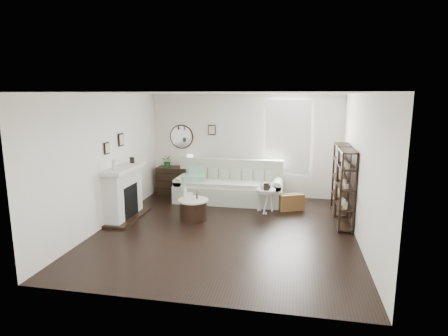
% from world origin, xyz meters
% --- Properties ---
extents(room, '(5.50, 5.50, 5.50)m').
position_xyz_m(room, '(0.73, 2.70, 1.60)').
color(room, black).
rests_on(room, ground).
extents(fireplace, '(0.50, 1.40, 1.84)m').
position_xyz_m(fireplace, '(-2.32, 0.30, 0.54)').
color(fireplace, silver).
rests_on(fireplace, ground).
extents(shelf_unit_far, '(0.30, 0.80, 1.60)m').
position_xyz_m(shelf_unit_far, '(2.33, 1.55, 0.80)').
color(shelf_unit_far, black).
rests_on(shelf_unit_far, ground).
extents(shelf_unit_near, '(0.30, 0.80, 1.60)m').
position_xyz_m(shelf_unit_near, '(2.33, 0.65, 0.80)').
color(shelf_unit_near, black).
rests_on(shelf_unit_near, ground).
extents(sofa, '(2.69, 0.93, 1.04)m').
position_xyz_m(sofa, '(-0.32, 2.08, 0.35)').
color(sofa, beige).
rests_on(sofa, ground).
extents(quilt, '(0.64, 0.57, 0.14)m').
position_xyz_m(quilt, '(-1.19, 1.95, 0.61)').
color(quilt, '#289264').
rests_on(quilt, sofa).
extents(suitcase, '(0.61, 0.42, 0.39)m').
position_xyz_m(suitcase, '(1.26, 1.58, 0.19)').
color(suitcase, brown).
rests_on(suitcase, ground).
extents(dresser, '(1.13, 0.49, 0.76)m').
position_xyz_m(dresser, '(-1.78, 2.47, 0.38)').
color(dresser, black).
rests_on(dresser, ground).
extents(table_lamp, '(0.24, 0.24, 0.36)m').
position_xyz_m(table_lamp, '(-1.45, 2.47, 0.93)').
color(table_lamp, '#F4E3CD').
rests_on(table_lamp, dresser).
extents(potted_plant, '(0.30, 0.26, 0.32)m').
position_xyz_m(potted_plant, '(-2.06, 2.42, 0.92)').
color(potted_plant, '#164F17').
rests_on(potted_plant, dresser).
extents(drum_table, '(0.65, 0.65, 0.45)m').
position_xyz_m(drum_table, '(-0.82, 0.52, 0.23)').
color(drum_table, black).
rests_on(drum_table, ground).
extents(pedestal_table, '(0.46, 0.46, 0.56)m').
position_xyz_m(pedestal_table, '(0.68, 1.30, 0.51)').
color(pedestal_table, silver).
rests_on(pedestal_table, ground).
extents(eiffel_drum, '(0.12, 0.12, 0.19)m').
position_xyz_m(eiffel_drum, '(-0.75, 0.56, 0.54)').
color(eiffel_drum, black).
rests_on(eiffel_drum, drum_table).
extents(bottle_drum, '(0.07, 0.07, 0.31)m').
position_xyz_m(bottle_drum, '(-0.98, 0.44, 0.61)').
color(bottle_drum, silver).
rests_on(bottle_drum, drum_table).
extents(card_frame_drum, '(0.15, 0.06, 0.19)m').
position_xyz_m(card_frame_drum, '(-0.87, 0.35, 0.55)').
color(card_frame_drum, white).
rests_on(card_frame_drum, drum_table).
extents(eiffel_ped, '(0.13, 0.13, 0.19)m').
position_xyz_m(eiffel_ped, '(0.77, 1.33, 0.65)').
color(eiffel_ped, black).
rests_on(eiffel_ped, pedestal_table).
extents(flask_ped, '(0.14, 0.14, 0.26)m').
position_xyz_m(flask_ped, '(0.60, 1.32, 0.69)').
color(flask_ped, silver).
rests_on(flask_ped, pedestal_table).
extents(card_frame_ped, '(0.13, 0.08, 0.16)m').
position_xyz_m(card_frame_ped, '(0.70, 1.18, 0.64)').
color(card_frame_ped, black).
rests_on(card_frame_ped, pedestal_table).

